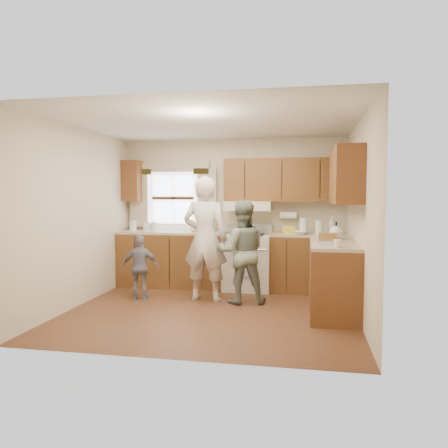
% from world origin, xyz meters
% --- Properties ---
extents(room, '(3.80, 3.80, 3.80)m').
position_xyz_m(room, '(0.00, 0.00, 1.25)').
color(room, '#4A2A17').
rests_on(room, ground).
extents(kitchen_fixtures, '(3.80, 2.25, 2.15)m').
position_xyz_m(kitchen_fixtures, '(0.61, 1.08, 0.84)').
color(kitchen_fixtures, '#44220E').
rests_on(kitchen_fixtures, ground).
extents(stove, '(0.76, 0.67, 1.07)m').
position_xyz_m(stove, '(0.30, 1.44, 0.47)').
color(stove, silver).
rests_on(stove, ground).
extents(woman_left, '(0.70, 0.50, 1.83)m').
position_xyz_m(woman_left, '(-0.21, 0.55, 0.91)').
color(woman_left, beige).
rests_on(woman_left, ground).
extents(woman_right, '(0.83, 0.72, 1.48)m').
position_xyz_m(woman_right, '(0.33, 0.53, 0.74)').
color(woman_right, '#223C30').
rests_on(woman_right, ground).
extents(child, '(0.60, 0.33, 0.97)m').
position_xyz_m(child, '(-1.18, 0.46, 0.48)').
color(child, slate).
rests_on(child, ground).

